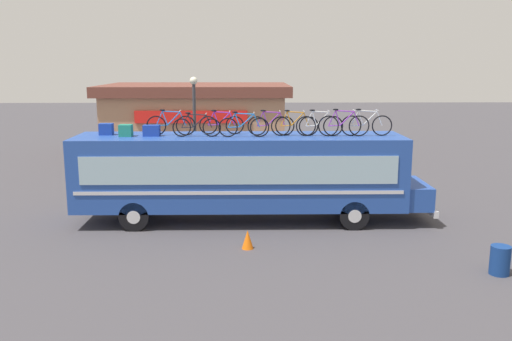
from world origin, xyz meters
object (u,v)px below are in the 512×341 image
Objects in this scene: rooftop_bicycle_3 at (221,124)px; rooftop_bicycle_8 at (344,125)px; rooftop_bicycle_2 at (197,126)px; rooftop_bicycle_9 at (366,125)px; bus at (244,172)px; rooftop_bicycle_1 at (171,125)px; street_lamp at (195,122)px; luggage_bag_3 at (152,130)px; rooftop_bicycle_7 at (319,125)px; traffic_cone at (248,239)px; rooftop_bicycle_6 at (295,125)px; rooftop_bicycle_4 at (244,126)px; luggage_bag_2 at (126,131)px; luggage_bag_1 at (106,129)px; trash_bin at (500,260)px; rooftop_bicycle_5 at (271,125)px.

rooftop_bicycle_8 is (4.32, -0.61, 0.03)m from rooftop_bicycle_3.
rooftop_bicycle_9 is at bearing 1.45° from rooftop_bicycle_2.
rooftop_bicycle_1 is (-2.59, 0.10, 1.70)m from bus.
street_lamp reaches higher than rooftop_bicycle_2.
luggage_bag_3 is 0.36× the size of rooftop_bicycle_3.
traffic_cone is (-2.55, -2.89, -3.23)m from rooftop_bicycle_7.
rooftop_bicycle_6 is 1.72m from rooftop_bicycle_8.
rooftop_bicycle_1 is 1.03× the size of rooftop_bicycle_2.
luggage_bag_3 is 0.11× the size of street_lamp.
bus is 1.73m from rooftop_bicycle_4.
bus is 22.11× the size of luggage_bag_3.
luggage_bag_3 is at bearing 179.21° from rooftop_bicycle_9.
bus is at bearing 1.49° from luggage_bag_2.
rooftop_bicycle_2 reaches higher than luggage_bag_1.
bus is 7.01× the size of rooftop_bicycle_8.
rooftop_bicycle_4 is 2.20× the size of trash_bin.
street_lamp is (-1.37, 4.23, -0.38)m from rooftop_bicycle_3.
rooftop_bicycle_3 is 0.32× the size of street_lamp.
rooftop_bicycle_1 reaches higher than luggage_bag_2.
rooftop_bicycle_6 reaches higher than bus.
rooftop_bicycle_2 is at bearing 122.57° from traffic_cone.
luggage_bag_2 is at bearing 179.18° from rooftop_bicycle_8.
rooftop_bicycle_6 is 6.17m from street_lamp.
street_lamp is (-9.18, 9.86, 2.73)m from trash_bin.
rooftop_bicycle_7 is at bearing -5.00° from rooftop_bicycle_6.
trash_bin is (3.48, -5.03, -3.14)m from rooftop_bicycle_8.
rooftop_bicycle_7 is at bearing -3.46° from luggage_bag_1.
rooftop_bicycle_4 is (0.00, -0.37, 1.69)m from bus.
luggage_bag_2 is at bearing -27.72° from luggage_bag_1.
rooftop_bicycle_7 is 1.67m from rooftop_bicycle_9.
rooftop_bicycle_4 reaches higher than rooftop_bicycle_3.
rooftop_bicycle_2 is 1.01× the size of rooftop_bicycle_6.
rooftop_bicycle_8 is at bearing -1.65° from luggage_bag_3.
rooftop_bicycle_2 is 4.31m from rooftop_bicycle_7.
bus is at bearing 9.59° from rooftop_bicycle_2.
luggage_bag_1 is at bearing -178.80° from rooftop_bicycle_3.
luggage_bag_3 is 0.71× the size of trash_bin.
bus is 28.79× the size of luggage_bag_2.
street_lamp is at bearing 84.88° from rooftop_bicycle_1.
rooftop_bicycle_5 is 1.00× the size of rooftop_bicycle_7.
rooftop_bicycle_1 is 1.04× the size of rooftop_bicycle_5.
rooftop_bicycle_3 is 2.65m from rooftop_bicycle_6.
luggage_bag_2 is 0.25× the size of rooftop_bicycle_1.
luggage_bag_1 is 0.29× the size of rooftop_bicycle_3.
rooftop_bicycle_6 is (6.73, -0.38, 0.18)m from luggage_bag_1.
rooftop_bicycle_4 is at bearing -3.57° from luggage_bag_2.
rooftop_bicycle_8 is (5.16, 0.06, 0.04)m from rooftop_bicycle_2.
rooftop_bicycle_4 is 3.51m from rooftop_bicycle_8.
luggage_bag_1 is at bearing 146.49° from traffic_cone.
rooftop_bicycle_8 reaches higher than rooftop_bicycle_3.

